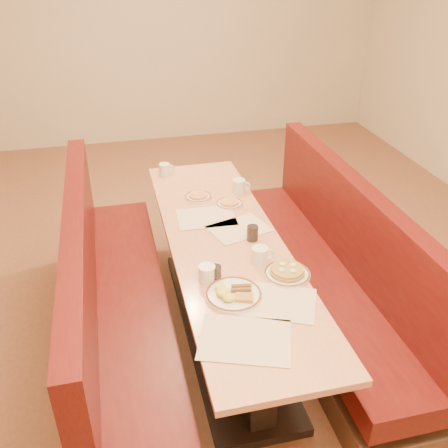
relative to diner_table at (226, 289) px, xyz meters
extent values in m
plane|color=#9E6647|center=(0.00, 0.00, -0.37)|extent=(8.00, 8.00, 0.00)
cube|color=beige|center=(0.00, 4.00, 1.03)|extent=(6.00, 0.04, 2.80)
cube|color=black|center=(0.00, 0.00, -0.34)|extent=(0.55, 1.88, 0.06)
cube|color=black|center=(0.00, 0.00, -0.02)|extent=(0.15, 1.75, 0.71)
cube|color=tan|center=(0.00, 0.00, 0.36)|extent=(0.70, 2.50, 0.04)
cube|color=#4C3326|center=(-0.68, 0.00, -0.27)|extent=(0.55, 2.50, 0.20)
cube|color=#58160F|center=(-0.68, 0.00, 0.00)|extent=(0.55, 2.50, 0.16)
cube|color=#58160F|center=(-0.89, 0.00, 0.38)|extent=(0.12, 2.50, 0.60)
cube|color=#4C3326|center=(0.68, 0.00, -0.27)|extent=(0.55, 2.50, 0.20)
cube|color=#58160F|center=(0.68, 0.00, 0.00)|extent=(0.55, 2.50, 0.16)
cube|color=#58160F|center=(0.89, 0.00, 0.38)|extent=(0.12, 2.50, 0.60)
cube|color=#F7EBC1|center=(-0.12, -0.88, 0.38)|extent=(0.52, 0.45, 0.00)
cube|color=#F7EBC1|center=(0.12, -0.65, 0.38)|extent=(0.48, 0.43, 0.00)
cube|color=#F7EBC1|center=(-0.06, 0.33, 0.38)|extent=(0.40, 0.31, 0.00)
cube|color=#F7EBC1|center=(0.12, 0.13, 0.38)|extent=(0.43, 0.37, 0.00)
cylinder|color=white|center=(0.25, -0.43, 0.38)|extent=(0.26, 0.26, 0.02)
torus|color=brown|center=(0.25, -0.43, 0.39)|extent=(0.26, 0.26, 0.01)
cylinder|color=#BF8C44|center=(0.25, -0.43, 0.40)|extent=(0.20, 0.20, 0.02)
cylinder|color=#BF8C44|center=(0.25, -0.43, 0.42)|extent=(0.18, 0.18, 0.01)
cylinder|color=beige|center=(0.29, -0.42, 0.43)|extent=(0.03, 0.03, 0.01)
cylinder|color=beige|center=(0.23, -0.39, 0.43)|extent=(0.03, 0.03, 0.01)
cylinder|color=beige|center=(0.21, -0.45, 0.43)|extent=(0.03, 0.03, 0.01)
cylinder|color=beige|center=(0.27, -0.47, 0.43)|extent=(0.03, 0.03, 0.01)
cylinder|color=white|center=(-0.09, -0.54, 0.39)|extent=(0.31, 0.31, 0.02)
torus|color=brown|center=(-0.09, -0.54, 0.40)|extent=(0.30, 0.30, 0.01)
ellipsoid|color=#FFEE41|center=(-0.15, -0.55, 0.42)|extent=(0.08, 0.08, 0.04)
ellipsoid|color=#FFEE41|center=(-0.13, -0.59, 0.41)|extent=(0.07, 0.07, 0.04)
ellipsoid|color=#FFEE41|center=(-0.15, -0.50, 0.41)|extent=(0.06, 0.06, 0.03)
cylinder|color=brown|center=(-0.05, -0.54, 0.41)|extent=(0.11, 0.04, 0.02)
cylinder|color=brown|center=(-0.04, -0.51, 0.41)|extent=(0.11, 0.04, 0.02)
cube|color=#DB9244|center=(-0.05, -0.61, 0.41)|extent=(0.11, 0.09, 0.02)
cylinder|color=white|center=(0.14, 0.48, 0.38)|extent=(0.19, 0.19, 0.01)
torus|color=brown|center=(0.14, 0.48, 0.39)|extent=(0.19, 0.19, 0.01)
cylinder|color=#EA9A52|center=(0.14, 0.48, 0.40)|extent=(0.14, 0.14, 0.01)
ellipsoid|color=#FFEE41|center=(0.12, 0.49, 0.40)|extent=(0.04, 0.04, 0.02)
cylinder|color=white|center=(-0.05, 0.63, 0.38)|extent=(0.20, 0.20, 0.01)
torus|color=brown|center=(-0.05, 0.63, 0.39)|extent=(0.19, 0.19, 0.01)
cylinder|color=#EA9A52|center=(-0.05, 0.63, 0.40)|extent=(0.14, 0.14, 0.01)
ellipsoid|color=#FFEE41|center=(-0.08, 0.65, 0.40)|extent=(0.04, 0.04, 0.02)
cylinder|color=white|center=(0.14, -0.27, 0.43)|extent=(0.10, 0.10, 0.10)
torus|color=white|center=(0.19, -0.27, 0.43)|extent=(0.07, 0.02, 0.07)
cylinder|color=black|center=(0.14, -0.27, 0.47)|extent=(0.08, 0.08, 0.01)
cylinder|color=white|center=(-0.20, -0.38, 0.43)|extent=(0.09, 0.09, 0.10)
torus|color=white|center=(-0.15, -0.37, 0.43)|extent=(0.07, 0.03, 0.07)
cylinder|color=black|center=(-0.20, -0.38, 0.47)|extent=(0.08, 0.08, 0.01)
cylinder|color=white|center=(0.26, 0.65, 0.43)|extent=(0.10, 0.10, 0.10)
torus|color=white|center=(0.31, 0.64, 0.43)|extent=(0.08, 0.03, 0.07)
cylinder|color=black|center=(0.26, 0.65, 0.47)|extent=(0.08, 0.08, 0.01)
cylinder|color=white|center=(-0.24, 1.10, 0.42)|extent=(0.09, 0.09, 0.09)
torus|color=white|center=(-0.19, 1.10, 0.42)|extent=(0.07, 0.02, 0.07)
cylinder|color=black|center=(-0.24, 1.10, 0.46)|extent=(0.08, 0.08, 0.01)
cylinder|color=black|center=(-0.15, -0.38, 0.42)|extent=(0.06, 0.06, 0.09)
cylinder|color=silver|center=(-0.15, -0.38, 0.42)|extent=(0.07, 0.07, 0.09)
cylinder|color=black|center=(0.17, -0.02, 0.42)|extent=(0.07, 0.07, 0.10)
cylinder|color=silver|center=(0.17, -0.02, 0.43)|extent=(0.07, 0.07, 0.10)
camera|label=1|loc=(-0.63, -2.58, 2.04)|focal=40.00mm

